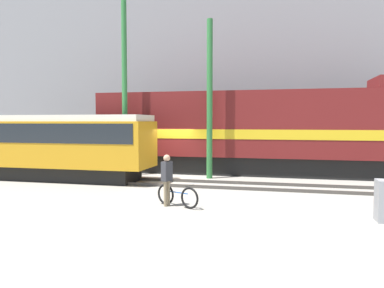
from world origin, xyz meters
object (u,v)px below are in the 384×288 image
Objects in this scene: bicycle at (177,196)px; utility_pole_left at (125,82)px; freight_locomotive at (259,131)px; streetcar at (33,143)px; utility_pole_center at (210,100)px; person at (167,175)px.

bicycle is 0.17× the size of utility_pole_left.
utility_pole_left is at bearing -162.41° from freight_locomotive.
utility_pole_left reaches higher than streetcar.
bicycle is (-2.17, -8.66, -2.00)m from freight_locomotive.
freight_locomotive is 7.68m from utility_pole_left.
bicycle is at bearing -104.08° from freight_locomotive.
bicycle is at bearing -26.16° from streetcar.
utility_pole_center reaches higher than streetcar.
utility_pole_left is (-4.35, 6.47, 3.88)m from person.
utility_pole_center reaches higher than bicycle.
bicycle is 7.42m from utility_pole_center.
freight_locomotive is 2.22× the size of utility_pole_center.
streetcar is 7.49× the size of bicycle.
bicycle is at bearing -88.68° from utility_pole_center.
streetcar is at bearing -151.40° from utility_pole_left.
freight_locomotive is 3.57m from utility_pole_center.
utility_pole_center is at bearing 0.00° from utility_pole_left.
utility_pole_center is at bearing 91.32° from bicycle.
bicycle is 0.80m from person.
person is at bearing -27.10° from streetcar.
streetcar reaches higher than person.
freight_locomotive is 10.76× the size of bicycle.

